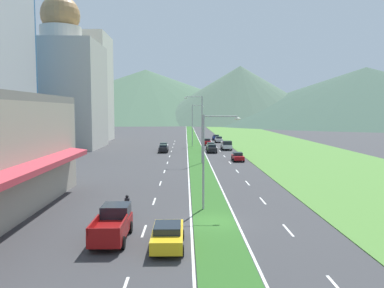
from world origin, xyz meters
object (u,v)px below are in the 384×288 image
Objects in this scene: street_lamp_mid at (200,125)px; car_1 at (164,146)px; car_5 at (207,142)px; street_lamp_near at (208,154)px; car_0 at (168,235)px; car_8 at (163,148)px; street_lamp_far at (193,123)px; car_3 at (216,137)px; pickup_truck_1 at (113,224)px; motorcycle_rider at (127,208)px; car_4 at (238,157)px; car_6 at (212,148)px; car_7 at (219,139)px; car_2 at (211,146)px; pickup_truck_0 at (227,145)px.

car_1 is (-7.13, 22.96, -5.39)m from street_lamp_mid.
street_lamp_mid reaches higher than car_1.
street_lamp_mid is 34.39m from car_5.
car_0 is (-3.03, -9.20, -3.99)m from street_lamp_near.
car_5 is (2.98, 33.84, -5.34)m from street_lamp_mid.
car_8 reaches higher than car_1.
street_lamp_far is 22.62m from car_3.
pickup_truck_1 is at bearing -95.78° from street_lamp_far.
street_lamp_mid is at bearing -12.52° from motorcycle_rider.
motorcycle_rider is (0.11, -54.57, -0.00)m from car_1.
pickup_truck_1 reaches higher than car_0.
car_1 is 59.85m from pickup_truck_1.
car_4 is 31.14m from car_5.
car_6 is 49.07m from motorcycle_rider.
motorcycle_rider is at bearing -10.52° from car_7.
car_0 is at bearing -95.18° from street_lamp_mid.
car_2 reaches higher than car_3.
car_4 is 1.00× the size of car_5.
car_6 is (6.49, 54.98, 0.04)m from car_0.
street_lamp_mid reaches higher than car_7.
car_5 is (3.46, 4.45, -4.84)m from street_lamp_far.
car_5 is at bearing -12.17° from car_3.
pickup_truck_1 reaches higher than car_5.
car_5 is at bearing 86.88° from street_lamp_near.
street_lamp_far is 4.94× the size of motorcycle_rider.
car_6 is at bearing 85.68° from street_lamp_near.
car_3 is at bearing 174.04° from car_6.
motorcycle_rider is (0.17, 5.28, -0.24)m from pickup_truck_1.
street_lamp_far is at bearing -5.78° from pickup_truck_1.
car_0 is at bearing -92.54° from street_lamp_far.
car_0 is 55.67m from car_8.
car_2 is 19.55m from car_7.
motorcycle_rider reaches higher than car_0.
car_0 is 61.24m from car_2.
pickup_truck_1 is at bearing -9.95° from car_7.
car_7 is (3.57, 25.14, -0.03)m from car_6.
motorcycle_rider is (-13.49, -34.51, 0.01)m from car_4.
pickup_truck_0 is 1.00× the size of pickup_truck_1.
car_6 is 2.30× the size of motorcycle_rider.
car_0 is 1.14× the size of car_5.
street_lamp_far is 14.26m from car_6.
car_6 reaches higher than car_8.
car_1 is (-3.63, 61.51, -0.04)m from car_0.
car_5 is 0.90× the size of car_6.
car_6 is (0.02, -17.41, 0.03)m from car_5.
motorcycle_rider is at bearing 26.95° from car_0.
car_2 is at bearing -10.67° from motorcycle_rider.
car_5 is 66.21m from motorcycle_rider.
car_7 is at bearing -28.68° from car_8.
street_lamp_near reaches higher than car_2.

